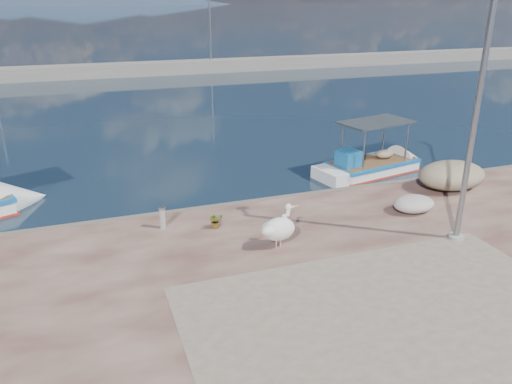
% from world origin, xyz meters
% --- Properties ---
extents(ground, '(1400.00, 1400.00, 0.00)m').
position_xyz_m(ground, '(0.00, 0.00, 0.00)').
color(ground, '#162635').
rests_on(ground, ground).
extents(quay_patch, '(9.00, 7.00, 0.01)m').
position_xyz_m(quay_patch, '(1.00, -3.00, 0.50)').
color(quay_patch, gray).
rests_on(quay_patch, quay).
extents(breakwater, '(120.00, 2.20, 7.50)m').
position_xyz_m(breakwater, '(-0.00, 40.00, 0.60)').
color(breakwater, gray).
rests_on(breakwater, ground).
extents(boat_right, '(5.64, 2.79, 2.60)m').
position_xyz_m(boat_right, '(6.50, 7.48, 0.20)').
color(boat_right, white).
rests_on(boat_right, ground).
extents(pelican, '(1.28, 0.84, 1.22)m').
position_xyz_m(pelican, '(-0.11, 1.55, 1.07)').
color(pelican, tan).
rests_on(pelican, quay).
extents(lamp_post, '(0.44, 0.96, 7.00)m').
position_xyz_m(lamp_post, '(4.90, 0.38, 3.80)').
color(lamp_post, gray).
rests_on(lamp_post, quay).
extents(bollard_near, '(0.23, 0.23, 0.69)m').
position_xyz_m(bollard_near, '(-2.94, 3.86, 0.88)').
color(bollard_near, gray).
rests_on(bollard_near, quay).
extents(potted_plant, '(0.44, 0.39, 0.47)m').
position_xyz_m(potted_plant, '(-1.44, 3.34, 0.74)').
color(potted_plant, '#33722D').
rests_on(potted_plant, quay).
extents(net_pile_d, '(1.39, 1.04, 0.52)m').
position_xyz_m(net_pile_d, '(4.91, 2.42, 0.76)').
color(net_pile_d, '#B8B2AA').
rests_on(net_pile_d, quay).
extents(net_pile_c, '(2.54, 1.82, 1.00)m').
position_xyz_m(net_pile_c, '(7.47, 3.76, 1.00)').
color(net_pile_c, tan).
rests_on(net_pile_c, quay).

